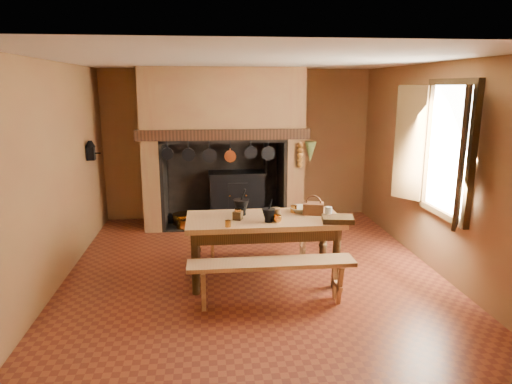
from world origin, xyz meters
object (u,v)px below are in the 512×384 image
at_px(bench_front, 271,272).
at_px(coffee_grinder, 238,215).
at_px(work_table, 264,227).
at_px(wicker_basket, 313,208).
at_px(iron_range, 237,196).
at_px(mixing_bowl, 301,209).

bearing_deg(bench_front, coffee_grinder, 117.09).
xyz_separation_m(bench_front, coffee_grinder, (-0.34, 0.66, 0.51)).
relative_size(work_table, wicker_basket, 6.42).
relative_size(iron_range, mixing_bowl, 5.31).
height_order(work_table, bench_front, work_table).
bearing_deg(wicker_basket, iron_range, 123.23).
relative_size(bench_front, coffee_grinder, 11.59).
relative_size(iron_range, work_table, 0.81).
distance_m(iron_range, bench_front, 3.47).
bearing_deg(wicker_basket, work_table, -156.04).
height_order(coffee_grinder, mixing_bowl, coffee_grinder).
xyz_separation_m(mixing_bowl, wicker_basket, (0.14, -0.11, 0.05)).
bearing_deg(mixing_bowl, work_table, -159.43).
bearing_deg(work_table, coffee_grinder, -170.51).
distance_m(iron_range, mixing_bowl, 2.68).
distance_m(bench_front, mixing_bowl, 1.16).
xyz_separation_m(iron_range, work_table, (0.15, -2.76, 0.23)).
relative_size(mixing_bowl, wicker_basket, 0.98).
relative_size(work_table, mixing_bowl, 6.52).
bearing_deg(coffee_grinder, wicker_basket, 31.82).
bearing_deg(wicker_basket, bench_front, -113.44).
relative_size(bench_front, mixing_bowl, 6.36).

